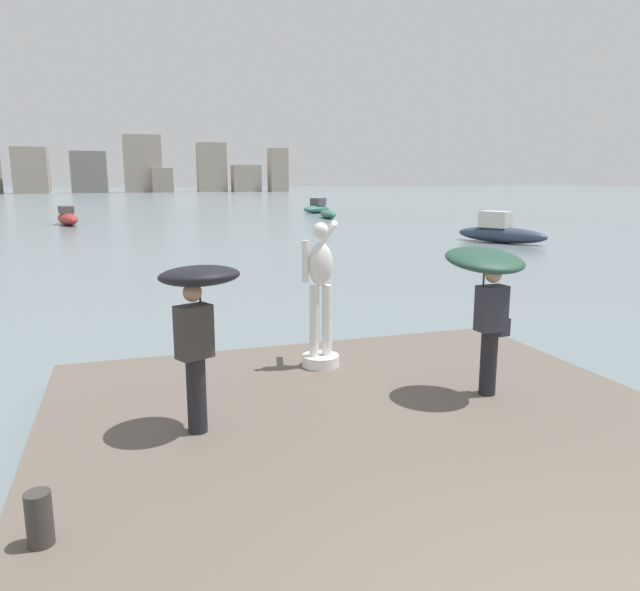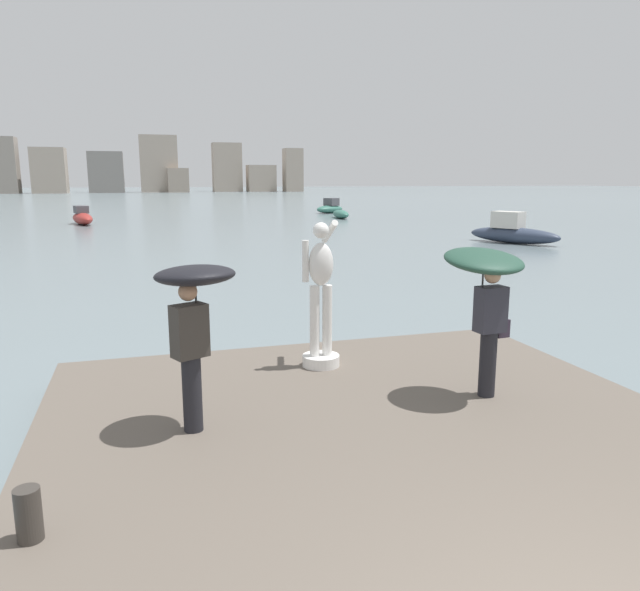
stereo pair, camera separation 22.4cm
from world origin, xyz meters
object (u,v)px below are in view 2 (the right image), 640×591
onlooker_left (193,304)px  mooring_bollard (29,514)px  boat_mid (513,232)px  boat_near (341,214)px  boat_far (82,217)px  boat_leftward (330,208)px  onlooker_right (486,283)px  statue_white_figure (321,303)px

onlooker_left → mooring_bollard: size_ratio=4.34×
boat_mid → boat_near: bearing=96.1°
boat_far → mooring_bollard: bearing=-85.7°
onlooker_left → boat_leftward: 50.94m
onlooker_right → mooring_bollard: bearing=-160.8°
boat_leftward → mooring_bollard: bearing=-110.2°
onlooker_left → boat_far: 39.82m
boat_leftward → onlooker_right: bearing=-105.3°
onlooker_left → boat_mid: 26.42m
boat_mid → mooring_bollard: bearing=-131.7°
onlooker_left → boat_mid: size_ratio=0.39×
statue_white_figure → onlooker_right: size_ratio=1.12×
statue_white_figure → boat_mid: (15.59, 17.80, -0.84)m
boat_far → boat_leftward: (21.44, 8.52, 0.00)m
boat_mid → boat_leftward: 28.42m
mooring_bollard → boat_far: boat_far is taller
mooring_bollard → boat_near: size_ratio=0.12×
mooring_bollard → boat_leftward: (18.35, 49.88, -0.11)m
mooring_bollard → boat_mid: (19.12, 21.47, -0.07)m
boat_far → boat_leftward: size_ratio=1.31×
boat_far → boat_leftward: 23.07m
onlooker_right → boat_leftward: (13.15, 48.07, -1.42)m
boat_mid → boat_far: boat_mid is taller
boat_leftward → boat_near: bearing=-100.9°
boat_leftward → statue_white_figure: bearing=-107.8°
statue_white_figure → mooring_bollard: bearing=-133.9°
boat_near → statue_white_figure: bearing=-109.1°
boat_mid → boat_far: (-22.21, 19.89, -0.05)m
onlooker_right → onlooker_left: bearing=179.7°
mooring_bollard → boat_leftward: bearing=69.8°
statue_white_figure → boat_mid: 23.68m
statue_white_figure → boat_near: size_ratio=0.61×
statue_white_figure → boat_far: size_ratio=0.48×
boat_far → boat_leftward: boat_leftward is taller
onlooker_right → boat_far: 40.43m
statue_white_figure → boat_leftward: bearing=72.2°
statue_white_figure → boat_near: (13.35, 38.65, -1.04)m
onlooker_left → boat_far: size_ratio=0.41×
mooring_bollard → statue_white_figure: bearing=46.1°
boat_near → boat_leftward: 7.71m
statue_white_figure → boat_far: (-6.62, 37.70, -0.89)m
onlooker_right → mooring_bollard: onlooker_right is taller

